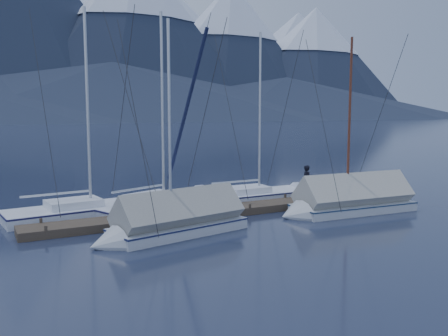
{
  "coord_description": "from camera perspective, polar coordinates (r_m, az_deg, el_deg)",
  "views": [
    {
      "loc": [
        -10.26,
        -17.29,
        4.8
      ],
      "look_at": [
        0.0,
        2.0,
        2.2
      ],
      "focal_mm": 38.0,
      "sensor_mm": 36.0,
      "label": 1
    }
  ],
  "objects": [
    {
      "name": "sailboat_open_left",
      "position": [
        23.14,
        -14.41,
        -4.94
      ],
      "size": [
        8.04,
        3.4,
        10.37
      ],
      "color": "silver",
      "rests_on": "ground"
    },
    {
      "name": "mooring_posts",
      "position": [
        22.07,
        -1.15,
        -4.85
      ],
      "size": [
        15.12,
        1.52,
        0.35
      ],
      "color": "#382D23",
      "rests_on": "ground"
    },
    {
      "name": "person",
      "position": [
        25.24,
        9.97,
        -1.56
      ],
      "size": [
        0.44,
        0.64,
        1.68
      ],
      "primitive_type": "imported",
      "rotation": [
        0.0,
        0.0,
        1.5
      ],
      "color": "black",
      "rests_on": "dock"
    },
    {
      "name": "sailboat_open_right",
      "position": [
        26.32,
        5.19,
        -3.37
      ],
      "size": [
        7.47,
        3.21,
        9.86
      ],
      "color": "white",
      "rests_on": "ground"
    },
    {
      "name": "sailboat_covered_far",
      "position": [
        18.63,
        -6.76,
        -6.79
      ],
      "size": [
        6.71,
        3.17,
        9.06
      ],
      "color": "silver",
      "rests_on": "ground"
    },
    {
      "name": "sailboat_open_mid",
      "position": [
        24.34,
        -6.28,
        -4.18
      ],
      "size": [
        8.22,
        4.97,
        10.51
      ],
      "color": "silver",
      "rests_on": "ground"
    },
    {
      "name": "sailboat_covered_near",
      "position": [
        23.36,
        14.28,
        -4.14
      ],
      "size": [
        7.16,
        3.03,
        9.13
      ],
      "color": "silver",
      "rests_on": "ground"
    },
    {
      "name": "ground",
      "position": [
        20.67,
        2.62,
        -6.65
      ],
      "size": [
        1000.0,
        1000.0,
        0.0
      ],
      "primitive_type": "plane",
      "color": "#151C30",
      "rests_on": "ground"
    },
    {
      "name": "dock",
      "position": [
        22.35,
        0.0,
        -5.33
      ],
      "size": [
        18.0,
        1.5,
        0.54
      ],
      "color": "#382D23",
      "rests_on": "ground"
    }
  ]
}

